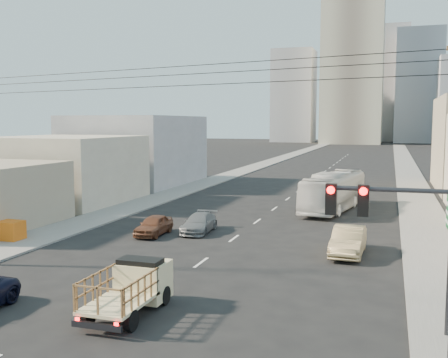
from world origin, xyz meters
The scene contains 18 objects.
ground centered at (0.00, 0.00, 0.00)m, with size 420.00×420.00×0.00m, color black.
sidewalk_left centered at (-11.75, 70.00, 0.06)m, with size 3.50×180.00×0.12m, color slate.
sidewalk_right centered at (11.75, 70.00, 0.06)m, with size 3.50×180.00×0.12m, color slate.
lane_dashes centered at (0.00, 53.00, 0.01)m, with size 0.15×104.00×0.01m.
flatbed_pickup centered at (-0.08, 0.42, 1.09)m, with size 1.95×4.41×1.90m.
city_bus centered at (4.83, 26.84, 1.57)m, with size 2.64×11.26×3.14m, color silver.
sedan_brown centered at (-5.24, 13.41, 0.64)m, with size 1.51×3.75×1.28m, color brown.
sedan_tan centered at (7.15, 12.03, 0.77)m, with size 1.63×4.67×1.54m, color #A0895D.
sedan_grey centered at (-2.75, 15.12, 0.61)m, with size 1.70×4.19×1.22m, color slate.
traffic_signal centered at (9.77, -3.51, 4.08)m, with size 3.23×0.35×6.00m.
overhead_wires centered at (0.00, 1.50, 8.97)m, with size 23.01×5.02×0.72m.
crate_stack centered at (-13.00, 9.06, 0.69)m, with size 1.80×1.20×1.14m.
bldg_left_mid centered at (-19.00, 24.00, 3.00)m, with size 11.00×12.00×6.00m, color #B7AC94.
bldg_left_far centered at (-19.50, 39.00, 4.00)m, with size 12.00×16.00×8.00m, color #939396.
high_rise_tower centered at (-4.00, 170.00, 30.00)m, with size 20.00×20.00×60.00m, color gray.
midrise_ne centered at (18.00, 185.00, 20.00)m, with size 16.00×16.00×40.00m, color #97999F.
midrise_nw centered at (-26.00, 180.00, 17.00)m, with size 15.00×15.00×34.00m, color #97999F.
midrise_back centered at (6.00, 200.00, 22.00)m, with size 18.00×18.00×44.00m, color #939396.
Camera 1 is at (9.21, -16.97, 7.25)m, focal length 42.00 mm.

